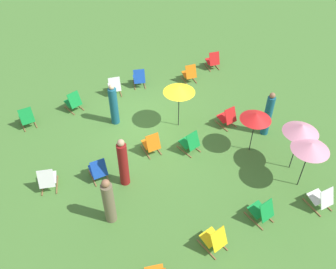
{
  "coord_description": "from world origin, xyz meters",
  "views": [
    {
      "loc": [
        4.22,
        9.66,
        8.91
      ],
      "look_at": [
        0.0,
        1.2,
        0.5
      ],
      "focal_mm": 38.64,
      "sensor_mm": 36.0,
      "label": 1
    }
  ],
  "objects_px": {
    "deckchair_0": "(190,143)",
    "deckchair_13": "(213,61)",
    "umbrella_0": "(302,129)",
    "deckchair_8": "(27,118)",
    "deckchair_15": "(115,86)",
    "deckchair_2": "(98,170)",
    "umbrella_3": "(179,89)",
    "deckchair_10": "(262,211)",
    "deckchair_14": "(322,199)",
    "deckchair_11": "(73,102)",
    "deckchair_12": "(190,74)",
    "person_1": "(123,163)",
    "person_0": "(109,202)",
    "umbrella_1": "(311,147)",
    "deckchair_9": "(227,117)",
    "person_3": "(268,115)",
    "deckchair_1": "(139,78)",
    "person_2": "(114,105)",
    "deckchair_4": "(152,144)",
    "deckchair_7": "(215,239)",
    "deckchair_6": "(48,179)",
    "umbrella_2": "(256,117)"
  },
  "relations": [
    {
      "from": "deckchair_1",
      "to": "deckchair_12",
      "type": "xyz_separation_m",
      "value": [
        -2.13,
        0.65,
        0.0
      ]
    },
    {
      "from": "deckchair_13",
      "to": "deckchair_2",
      "type": "bearing_deg",
      "value": 39.81
    },
    {
      "from": "person_0",
      "to": "person_1",
      "type": "bearing_deg",
      "value": -131.12
    },
    {
      "from": "deckchair_2",
      "to": "person_1",
      "type": "distance_m",
      "value": 1.02
    },
    {
      "from": "deckchair_13",
      "to": "person_3",
      "type": "height_order",
      "value": "person_3"
    },
    {
      "from": "deckchair_11",
      "to": "deckchair_7",
      "type": "bearing_deg",
      "value": 85.82
    },
    {
      "from": "deckchair_11",
      "to": "deckchair_12",
      "type": "distance_m",
      "value": 5.14
    },
    {
      "from": "deckchair_1",
      "to": "person_2",
      "type": "xyz_separation_m",
      "value": [
        1.81,
        1.91,
        0.44
      ]
    },
    {
      "from": "deckchair_12",
      "to": "deckchair_15",
      "type": "xyz_separation_m",
      "value": [
        3.3,
        -0.54,
        0.0
      ]
    },
    {
      "from": "deckchair_11",
      "to": "person_3",
      "type": "height_order",
      "value": "person_3"
    },
    {
      "from": "deckchair_14",
      "to": "person_1",
      "type": "relative_size",
      "value": 0.45
    },
    {
      "from": "deckchair_2",
      "to": "deckchair_4",
      "type": "relative_size",
      "value": 1.0
    },
    {
      "from": "deckchair_14",
      "to": "person_2",
      "type": "distance_m",
      "value": 7.72
    },
    {
      "from": "deckchair_13",
      "to": "umbrella_0",
      "type": "relative_size",
      "value": 0.45
    },
    {
      "from": "deckchair_9",
      "to": "umbrella_0",
      "type": "distance_m",
      "value": 3.18
    },
    {
      "from": "deckchair_10",
      "to": "deckchair_14",
      "type": "distance_m",
      "value": 1.91
    },
    {
      "from": "deckchair_8",
      "to": "umbrella_1",
      "type": "distance_m",
      "value": 10.0
    },
    {
      "from": "deckchair_1",
      "to": "deckchair_9",
      "type": "height_order",
      "value": "same"
    },
    {
      "from": "deckchair_11",
      "to": "person_1",
      "type": "relative_size",
      "value": 0.47
    },
    {
      "from": "deckchair_11",
      "to": "deckchair_15",
      "type": "height_order",
      "value": "same"
    },
    {
      "from": "deckchair_2",
      "to": "umbrella_0",
      "type": "relative_size",
      "value": 0.45
    },
    {
      "from": "umbrella_1",
      "to": "umbrella_2",
      "type": "bearing_deg",
      "value": -78.18
    },
    {
      "from": "umbrella_3",
      "to": "deckchair_2",
      "type": "bearing_deg",
      "value": 18.83
    },
    {
      "from": "umbrella_0",
      "to": "umbrella_2",
      "type": "bearing_deg",
      "value": -61.95
    },
    {
      "from": "deckchair_14",
      "to": "person_2",
      "type": "height_order",
      "value": "person_2"
    },
    {
      "from": "deckchair_7",
      "to": "umbrella_1",
      "type": "relative_size",
      "value": 0.46
    },
    {
      "from": "deckchair_6",
      "to": "umbrella_2",
      "type": "distance_m",
      "value": 6.95
    },
    {
      "from": "deckchair_0",
      "to": "deckchair_13",
      "type": "distance_m",
      "value": 5.72
    },
    {
      "from": "deckchair_0",
      "to": "deckchair_14",
      "type": "distance_m",
      "value": 4.51
    },
    {
      "from": "deckchair_12",
      "to": "deckchair_15",
      "type": "height_order",
      "value": "same"
    },
    {
      "from": "deckchair_9",
      "to": "deckchair_15",
      "type": "height_order",
      "value": "same"
    },
    {
      "from": "deckchair_8",
      "to": "deckchair_15",
      "type": "bearing_deg",
      "value": -176.01
    },
    {
      "from": "deckchair_9",
      "to": "deckchair_14",
      "type": "relative_size",
      "value": 1.0
    },
    {
      "from": "deckchair_14",
      "to": "person_3",
      "type": "relative_size",
      "value": 0.46
    },
    {
      "from": "deckchair_6",
      "to": "deckchair_13",
      "type": "distance_m",
      "value": 9.31
    },
    {
      "from": "deckchair_15",
      "to": "umbrella_3",
      "type": "distance_m",
      "value": 3.6
    },
    {
      "from": "umbrella_1",
      "to": "person_3",
      "type": "relative_size",
      "value": 1.0
    },
    {
      "from": "umbrella_2",
      "to": "umbrella_3",
      "type": "xyz_separation_m",
      "value": [
        1.62,
        -2.32,
        0.16
      ]
    },
    {
      "from": "deckchair_8",
      "to": "umbrella_1",
      "type": "bearing_deg",
      "value": 132.38
    },
    {
      "from": "umbrella_3",
      "to": "person_2",
      "type": "relative_size",
      "value": 1.04
    },
    {
      "from": "deckchair_10",
      "to": "deckchair_14",
      "type": "xyz_separation_m",
      "value": [
        -1.86,
        0.43,
        0.0
      ]
    },
    {
      "from": "deckchair_15",
      "to": "person_0",
      "type": "bearing_deg",
      "value": 79.61
    },
    {
      "from": "person_0",
      "to": "deckchair_7",
      "type": "bearing_deg",
      "value": 132.5
    },
    {
      "from": "deckchair_1",
      "to": "deckchair_10",
      "type": "distance_m",
      "value": 8.02
    },
    {
      "from": "deckchair_14",
      "to": "person_0",
      "type": "relative_size",
      "value": 0.49
    },
    {
      "from": "deckchair_9",
      "to": "deckchair_11",
      "type": "height_order",
      "value": "same"
    },
    {
      "from": "umbrella_3",
      "to": "umbrella_1",
      "type": "bearing_deg",
      "value": 115.17
    },
    {
      "from": "deckchair_7",
      "to": "deckchair_12",
      "type": "height_order",
      "value": "same"
    },
    {
      "from": "deckchair_1",
      "to": "person_1",
      "type": "bearing_deg",
      "value": 78.65
    },
    {
      "from": "deckchair_4",
      "to": "person_1",
      "type": "height_order",
      "value": "person_1"
    }
  ]
}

